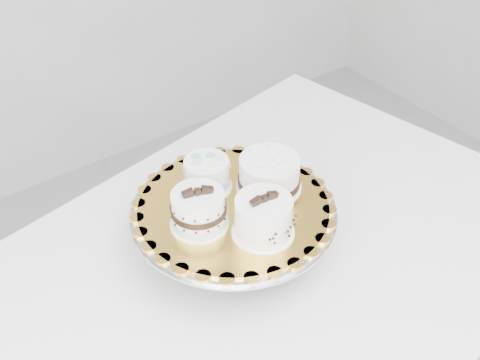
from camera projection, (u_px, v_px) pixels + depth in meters
table at (259, 282)px, 1.26m from camera, size 1.43×1.09×0.75m
cake_stand at (234, 221)px, 1.19m from camera, size 0.40×0.40×0.11m
cake_board at (233, 207)px, 1.17m from camera, size 0.43×0.43×0.01m
cake_swirl at (263, 218)px, 1.08m from camera, size 0.12×0.12×0.09m
cake_banded at (199, 211)px, 1.10m from camera, size 0.13×0.13×0.09m
cake_dots at (207, 174)px, 1.19m from camera, size 0.11×0.11×0.07m
cake_ribbon at (270, 174)px, 1.19m from camera, size 0.14×0.13×0.07m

